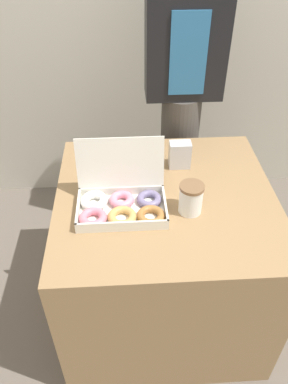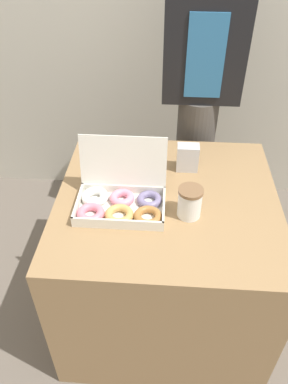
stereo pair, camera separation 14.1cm
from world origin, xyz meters
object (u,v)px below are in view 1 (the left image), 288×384
Objects in this scene: donut_box at (121,203)px; coffee_cup at (191,198)px; person_customer at (183,79)px; napkin_holder at (180,155)px.

donut_box is 2.77× the size of coffee_cup.
donut_box is at bearing -115.67° from person_customer.
person_customer is (0.06, 0.39, 0.17)m from napkin_holder.
coffee_cup is at bearing -4.66° from donut_box.
person_customer is (0.06, 0.68, 0.17)m from coffee_cup.
person_customer is (0.32, 0.66, 0.20)m from donut_box.
donut_box is at bearing 175.34° from coffee_cup.
napkin_holder is (-0.00, 0.29, -0.00)m from coffee_cup.
napkin_holder is 0.07× the size of person_customer.
donut_box is 2.84× the size of napkin_holder.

